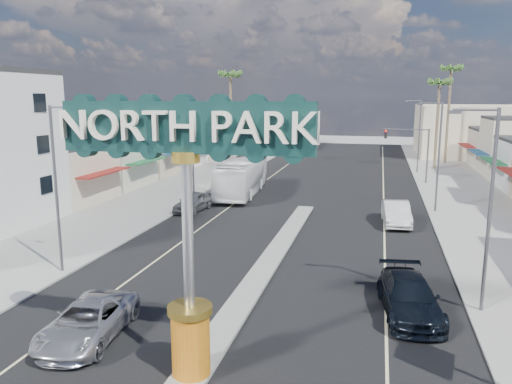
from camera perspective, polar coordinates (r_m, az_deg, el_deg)
The scene contains 25 objects.
ground at distance 43.99m, azimuth 5.91°, elevation -1.57°, with size 160.00×160.00×0.00m, color gray.
road at distance 43.99m, azimuth 5.91°, elevation -1.56°, with size 20.00×120.00×0.01m, color black.
median_island at distance 28.77m, azimuth 1.37°, elevation -8.12°, with size 1.30×30.00×0.16m, color gray.
sidewalk_left at distance 47.90m, azimuth -10.90°, elevation -0.61°, with size 8.00×120.00×0.12m, color gray.
sidewalk_right at distance 44.34m, azimuth 24.14°, elevation -2.30°, with size 8.00×120.00×0.12m, color gray.
storefront_row_left at distance 63.41m, azimuth -14.33°, elevation 4.72°, with size 12.00×42.00×6.00m, color beige.
backdrop_far_left at distance 92.05m, azimuth -3.77°, elevation 7.49°, with size 20.00×20.00×8.00m, color #B7B29E.
backdrop_far_right at distance 89.20m, azimuth 24.46°, elevation 6.43°, with size 20.00×20.00×8.00m, color beige.
gateway_sign at distance 16.07m, azimuth -7.90°, elevation -1.89°, with size 8.20×1.50×9.15m.
traffic_signal_left at distance 58.75m, azimuth -1.00°, elevation 5.84°, with size 5.09×0.45×6.00m.
traffic_signal_right at distance 56.89m, azimuth 17.26°, elevation 5.19°, with size 5.09×0.45×6.00m.
streetlight_l_near at distance 28.18m, azimuth -21.67°, elevation 1.16°, with size 2.03×0.22×9.00m.
streetlight_l_mid at distance 45.79m, azimuth -7.05°, elevation 5.32°, with size 2.03×0.22×9.00m.
streetlight_l_far at distance 66.73m, azimuth -0.26°, elevation 7.13°, with size 2.03×0.22×9.00m.
streetlight_r_near at distance 23.43m, azimuth 24.86°, elevation -0.92°, with size 2.03×0.22×9.00m.
streetlight_r_mid at distance 43.03m, azimuth 19.98°, elevation 4.39°, with size 2.03×0.22×9.00m.
streetlight_r_far at distance 64.87m, azimuth 18.03°, elevation 6.50°, with size 2.03×0.22×9.00m.
palm_left_far at distance 65.38m, azimuth -2.95°, elevation 12.68°, with size 2.60×2.60×13.10m.
palm_right_mid at distance 68.94m, azimuth 20.25°, elevation 11.20°, with size 2.60×2.60×12.10m.
palm_right_far at distance 75.17m, azimuth 21.40°, elevation 12.41°, with size 2.60×2.60×14.10m.
suv_left at distance 21.33m, azimuth -18.67°, elevation -13.80°, with size 2.49×5.40×1.50m, color #BBBBC0.
suv_right at distance 23.28m, azimuth 17.13°, elevation -11.37°, with size 2.31×5.68×1.65m, color black.
car_parked_left at distance 41.88m, azimuth -7.22°, elevation -1.12°, with size 1.88×4.68×1.59m, color slate.
car_parked_right at distance 38.68m, azimuth 15.71°, elevation -2.34°, with size 1.84×5.28×1.74m, color silver.
city_bus at distance 48.78m, azimuth -1.57°, elevation 1.86°, with size 3.01×12.84×3.58m, color white.
Camera 1 is at (5.88, -12.56, 9.46)m, focal length 35.00 mm.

